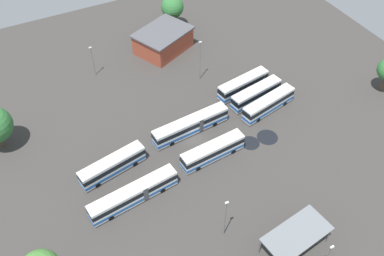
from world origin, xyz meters
name	(u,v)px	position (x,y,z in m)	size (l,w,h in m)	color
ground_plane	(195,139)	(0.00, 0.00, 0.00)	(113.38, 113.38, 0.00)	#383533
bus_row0_slot0	(243,84)	(-15.54, -7.71, 1.89)	(12.40, 4.33, 3.57)	silver
bus_row0_slot1	(256,94)	(-16.33, -3.95, 1.89)	(12.21, 4.43, 3.57)	silver
bus_row0_slot2	(268,104)	(-16.90, -0.24, 1.89)	(12.74, 4.90, 3.57)	silver
bus_row1_slot1	(191,125)	(-0.13, -2.04, 1.89)	(15.97, 3.72, 3.57)	silver
bus_row1_slot3	(213,151)	(-0.67, 5.64, 1.89)	(12.67, 3.45, 3.57)	silver
bus_row2_slot1	(112,165)	(16.72, 0.51, 1.89)	(12.65, 4.78, 3.57)	silver
bus_row2_slot3	(134,194)	(15.64, 7.93, 1.89)	(16.00, 4.30, 3.57)	silver
depot_building	(163,40)	(-6.74, -29.38, 2.60)	(15.33, 13.74, 5.15)	#99422D
maintenance_shelter	(297,234)	(-2.99, 27.14, 3.81)	(11.15, 6.57, 4.02)	slate
lamp_post_mid_lot	(225,217)	(5.41, 20.25, 4.83)	(0.56, 0.28, 8.83)	slate
lamp_post_by_building	(200,59)	(-9.39, -15.74, 5.28)	(0.56, 0.28, 9.72)	slate
lamp_post_far_corner	(93,60)	(10.85, -27.68, 4.11)	(0.56, 0.28, 7.40)	slate
tree_northeast	(172,7)	(-12.99, -37.25, 5.69)	(5.62, 5.62, 8.52)	brown
puddle_centre_drain	(250,143)	(-8.86, 5.80, 0.00)	(3.61, 3.61, 0.01)	black
puddle_between_rows	(267,137)	(-12.65, 6.03, 0.00)	(4.08, 4.08, 0.01)	black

